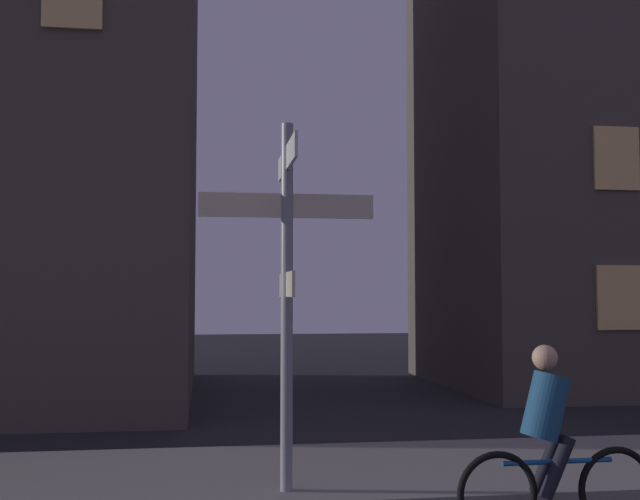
% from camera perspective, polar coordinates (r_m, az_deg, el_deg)
% --- Properties ---
extents(sidewalk_kerb, '(40.00, 2.81, 0.14)m').
position_cam_1_polar(sidewalk_kerb, '(8.99, 2.69, -15.97)').
color(sidewalk_kerb, gray).
rests_on(sidewalk_kerb, ground_plane).
extents(signpost, '(1.74, 1.57, 3.61)m').
position_cam_1_polar(signpost, '(7.72, -2.43, -1.33)').
color(signpost, gray).
rests_on(signpost, sidewalk_kerb).
extents(cyclist, '(1.82, 0.34, 1.61)m').
position_cam_1_polar(cyclist, '(7.19, 16.55, -13.52)').
color(cyclist, black).
rests_on(cyclist, ground_plane).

